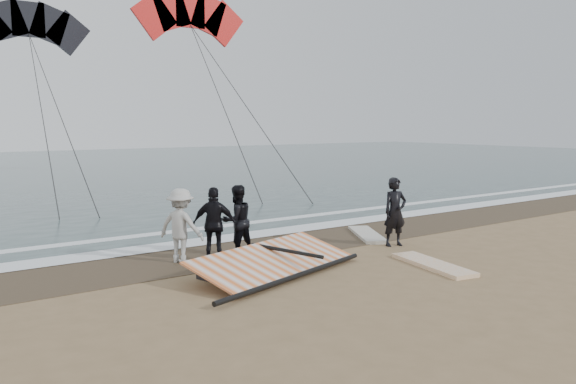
# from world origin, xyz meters

# --- Properties ---
(ground) EXTENTS (120.00, 120.00, 0.00)m
(ground) POSITION_xyz_m (0.00, 0.00, 0.00)
(ground) COLOR #8C704C
(ground) RESTS_ON ground
(sea) EXTENTS (120.00, 54.00, 0.02)m
(sea) POSITION_xyz_m (0.00, 33.00, 0.01)
(sea) COLOR #233838
(sea) RESTS_ON ground
(wet_sand) EXTENTS (120.00, 2.80, 0.01)m
(wet_sand) POSITION_xyz_m (0.00, 4.50, 0.01)
(wet_sand) COLOR #4C3D2B
(wet_sand) RESTS_ON ground
(foam_near) EXTENTS (120.00, 0.90, 0.01)m
(foam_near) POSITION_xyz_m (0.00, 5.90, 0.03)
(foam_near) COLOR white
(foam_near) RESTS_ON sea
(foam_far) EXTENTS (120.00, 0.45, 0.01)m
(foam_far) POSITION_xyz_m (0.00, 7.60, 0.03)
(foam_far) COLOR white
(foam_far) RESTS_ON sea
(man_main) EXTENTS (0.73, 0.56, 1.79)m
(man_main) POSITION_xyz_m (1.65, 2.66, 0.89)
(man_main) COLOR black
(man_main) RESTS_ON ground
(board_white) EXTENTS (1.01, 2.32, 0.09)m
(board_white) POSITION_xyz_m (0.81, 0.64, 0.04)
(board_white) COLOR white
(board_white) RESTS_ON ground
(board_cream) EXTENTS (1.59, 2.26, 0.09)m
(board_cream) POSITION_xyz_m (1.92, 3.99, 0.05)
(board_cream) COLOR beige
(board_cream) RESTS_ON ground
(trio_cluster) EXTENTS (2.41, 1.40, 1.73)m
(trio_cluster) POSITION_xyz_m (-3.01, 4.07, 0.86)
(trio_cluster) COLOR black
(trio_cluster) RESTS_ON ground
(sail_rig) EXTENTS (4.38, 2.76, 0.51)m
(sail_rig) POSITION_xyz_m (-2.46, 2.35, 0.20)
(sail_rig) COLOR black
(sail_rig) RESTS_ON ground
(kite_red) EXTENTS (7.61, 6.39, 15.23)m
(kite_red) POSITION_xyz_m (5.12, 22.09, 8.88)
(kite_red) COLOR red
(kite_red) RESTS_ON ground
(kite_dark) EXTENTS (7.82, 8.75, 19.17)m
(kite_dark) POSITION_xyz_m (-2.16, 28.22, 8.49)
(kite_dark) COLOR black
(kite_dark) RESTS_ON ground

